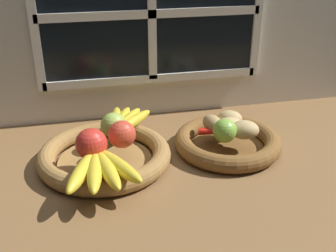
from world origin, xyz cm
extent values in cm
cube|color=brown|center=(0.00, 0.00, -1.50)|extent=(140.00, 90.00, 3.00)
cube|color=silver|center=(0.00, 30.00, 27.50)|extent=(140.00, 3.00, 55.00)
cube|color=black|center=(0.00, 28.10, 31.00)|extent=(64.00, 0.80, 38.00)
cube|color=white|center=(0.00, 27.50, 31.00)|extent=(2.40, 1.20, 38.00)
cube|color=white|center=(0.00, 27.50, 31.00)|extent=(64.00, 1.20, 2.40)
cube|color=white|center=(-32.00, 27.50, 31.00)|extent=(2.40, 1.20, 40.40)
cube|color=white|center=(32.00, 27.50, 31.00)|extent=(2.40, 1.20, 40.40)
cube|color=white|center=(0.00, 27.50, 12.00)|extent=(64.00, 1.20, 2.40)
cylinder|color=olive|center=(-17.23, 1.58, 0.50)|extent=(23.19, 23.19, 1.00)
torus|color=olive|center=(-17.23, 1.58, 2.24)|extent=(32.76, 32.76, 4.47)
cylinder|color=brown|center=(14.79, 1.58, 0.50)|extent=(19.18, 19.18, 1.00)
torus|color=brown|center=(14.79, 1.58, 2.24)|extent=(27.87, 27.87, 4.47)
sphere|color=#99B74C|center=(-14.25, 6.54, 7.74)|extent=(6.53, 6.53, 6.53)
sphere|color=red|center=(-20.28, -3.27, 8.19)|extent=(7.42, 7.42, 7.42)
sphere|color=#CC422D|center=(-12.78, 0.74, 7.86)|extent=(6.77, 6.77, 6.77)
ellipsoid|color=gold|center=(-22.63, -10.81, 6.15)|extent=(9.66, 17.55, 3.35)
ellipsoid|color=gold|center=(-20.17, -11.40, 6.15)|extent=(4.97, 17.80, 3.35)
ellipsoid|color=gold|center=(-17.65, -11.27, 6.15)|extent=(6.71, 17.88, 3.35)
ellipsoid|color=gold|center=(-15.26, -10.43, 6.15)|extent=(11.15, 17.10, 3.35)
sphere|color=brown|center=(-19.35, -2.66, 6.15)|extent=(3.02, 3.02, 3.02)
ellipsoid|color=gold|center=(-8.74, 11.28, 5.93)|extent=(13.46, 14.28, 2.90)
ellipsoid|color=gold|center=(-10.04, 12.25, 5.93)|extent=(11.21, 15.78, 2.90)
ellipsoid|color=gold|center=(-11.50, 12.96, 5.93)|extent=(8.54, 16.69, 2.90)
ellipsoid|color=gold|center=(-13.06, 13.38, 5.93)|extent=(5.55, 16.98, 2.90)
sphere|color=brown|center=(-14.41, 5.12, 5.93)|extent=(2.61, 2.61, 2.61)
ellipsoid|color=tan|center=(16.69, 5.77, 6.73)|extent=(8.14, 7.46, 4.52)
ellipsoid|color=#A38451|center=(11.37, 4.25, 6.62)|extent=(5.84, 7.81, 4.28)
ellipsoid|color=tan|center=(17.83, -1.46, 6.84)|extent=(8.86, 7.81, 4.72)
ellipsoid|color=tan|center=(14.79, 1.58, 6.76)|extent=(7.87, 4.95, 4.57)
sphere|color=#7AAD3D|center=(12.33, -2.10, 7.47)|extent=(5.99, 5.99, 5.99)
cone|color=red|center=(14.11, 1.03, 5.48)|extent=(14.45, 5.46, 2.00)
camera|label=1|loc=(-21.43, -87.87, 52.80)|focal=44.04mm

